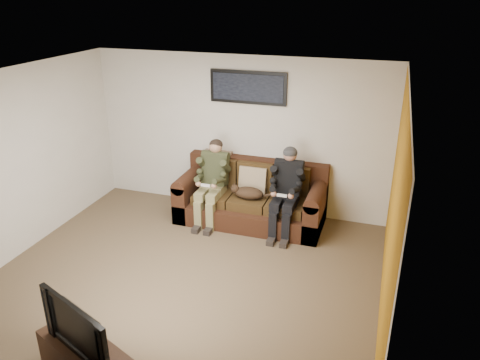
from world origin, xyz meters
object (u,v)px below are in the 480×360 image
(person_right, at_px, (287,186))
(television, at_px, (84,325))
(framed_poster, at_px, (248,87))
(person_left, at_px, (213,177))
(cat, at_px, (248,193))
(sofa, at_px, (252,199))

(person_right, distance_m, television, 3.75)
(framed_poster, bearing_deg, person_left, -124.94)
(person_left, height_order, framed_poster, framed_poster)
(cat, distance_m, framed_poster, 1.66)
(person_right, bearing_deg, cat, -177.86)
(person_left, distance_m, cat, 0.62)
(sofa, distance_m, television, 3.83)
(sofa, xyz_separation_m, television, (-0.49, -3.78, 0.32))
(person_left, bearing_deg, framed_poster, 55.06)
(sofa, height_order, person_left, person_left)
(person_left, bearing_deg, person_right, 0.02)
(television, bearing_deg, cat, 104.78)
(person_left, xyz_separation_m, television, (0.12, -3.59, -0.07))
(sofa, bearing_deg, framed_poster, 117.61)
(cat, distance_m, television, 3.60)
(person_right, height_order, television, person_right)
(person_right, bearing_deg, framed_poster, 144.27)
(person_right, distance_m, framed_poster, 1.67)
(cat, xyz_separation_m, framed_poster, (-0.19, 0.60, 1.53))
(cat, bearing_deg, framed_poster, 107.63)
(cat, height_order, television, television)
(person_left, bearing_deg, cat, -2.16)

